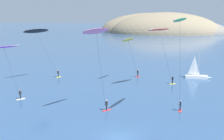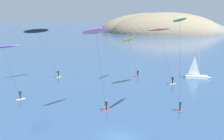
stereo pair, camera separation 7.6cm
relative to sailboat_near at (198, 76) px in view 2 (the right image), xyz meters
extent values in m
plane|color=#2D4C75|center=(-16.54, -31.63, -0.64)|extent=(600.00, 600.00, 0.00)
ellipsoid|color=#84755B|center=(2.07, 135.72, -0.64)|extent=(57.68, 43.72, 19.43)
ellipsoid|color=#84755B|center=(1.39, 147.29, -0.64)|extent=(76.74, 55.46, 26.79)
ellipsoid|color=#84755B|center=(8.76, 130.46, -0.64)|extent=(74.04, 44.73, 27.76)
ellipsoid|color=slate|center=(13.85, 136.32, -0.64)|extent=(76.79, 50.60, 20.01)
cube|color=white|center=(-0.30, 0.05, -0.29)|extent=(4.96, 2.14, 0.70)
cone|color=white|center=(2.07, -0.33, -0.29)|extent=(2.24, 1.00, 0.67)
cylinder|color=#B2B2B7|center=(-0.01, 0.00, 2.56)|extent=(0.12, 0.12, 5.00)
pyramid|color=white|center=(-0.89, 0.14, 2.38)|extent=(1.79, 0.36, 4.25)
cylinder|color=#A5A5AD|center=(-0.89, 0.14, 0.31)|extent=(1.79, 0.36, 0.08)
cube|color=red|center=(-18.91, -22.02, -0.60)|extent=(1.40, 1.28, 0.08)
cylinder|color=black|center=(-18.91, -22.02, -0.16)|extent=(0.22, 0.22, 0.80)
cube|color=black|center=(-18.91, -22.02, 0.54)|extent=(0.37, 0.39, 0.60)
sphere|color=beige|center=(-18.91, -22.02, 0.96)|extent=(0.22, 0.22, 0.22)
cylinder|color=black|center=(-19.13, -22.30, 0.42)|extent=(0.46, 0.37, 0.04)
ellipsoid|color=pink|center=(-20.18, -23.67, 11.63)|extent=(4.21, 4.93, 1.05)
cylinder|color=#14895B|center=(-20.18, -23.67, 11.68)|extent=(3.16, 4.03, 0.16)
cylinder|color=#333338|center=(-19.65, -22.99, 5.97)|extent=(1.09, 1.40, 11.11)
cube|color=red|center=(-7.64, -21.48, -0.60)|extent=(0.81, 1.55, 0.08)
cylinder|color=#192338|center=(-7.64, -21.48, -0.16)|extent=(0.22, 0.22, 0.80)
cube|color=#192338|center=(-7.64, -21.48, 0.54)|extent=(0.32, 0.39, 0.60)
sphere|color=tan|center=(-7.64, -21.48, 0.96)|extent=(0.22, 0.22, 0.22)
cylinder|color=black|center=(-7.79, -21.80, 0.42)|extent=(0.52, 0.26, 0.04)
ellipsoid|color=green|center=(-8.75, -23.97, 13.19)|extent=(3.49, 6.12, 0.72)
cylinder|color=#D660B7|center=(-8.75, -23.97, 13.24)|extent=(2.53, 5.47, 0.16)
cylinder|color=#333338|center=(-8.27, -22.89, 6.76)|extent=(0.99, 2.20, 12.68)
cube|color=yellow|center=(-31.80, -0.85, -0.60)|extent=(1.09, 1.50, 0.08)
cylinder|color=black|center=(-31.80, -0.85, -0.16)|extent=(0.22, 0.22, 0.80)
cube|color=black|center=(-31.80, -0.85, 0.54)|extent=(0.38, 0.39, 0.60)
sphere|color=tan|center=(-31.80, -0.85, 0.96)|extent=(0.22, 0.22, 0.22)
cylinder|color=black|center=(-32.03, -1.11, 0.42)|extent=(0.44, 0.40, 0.04)
ellipsoid|color=black|center=(-35.14, -4.59, 10.20)|extent=(5.06, 5.41, 1.09)
cylinder|color=white|center=(-35.14, -4.59, 10.25)|extent=(3.88, 4.31, 0.16)
cylinder|color=#333338|center=(-33.59, -2.85, 5.26)|extent=(3.14, 3.51, 9.70)
cube|color=silver|center=(-34.26, -17.39, -0.60)|extent=(1.41, 1.27, 0.08)
cylinder|color=black|center=(-34.26, -17.39, -0.16)|extent=(0.22, 0.22, 0.80)
cube|color=black|center=(-34.26, -17.39, 0.54)|extent=(0.37, 0.39, 0.60)
sphere|color=#9E7051|center=(-34.26, -17.39, 0.96)|extent=(0.22, 0.22, 0.22)
cylinder|color=black|center=(-34.49, -17.66, 0.42)|extent=(0.45, 0.38, 0.04)
ellipsoid|color=purple|center=(-35.72, -19.14, 8.66)|extent=(4.56, 5.17, 0.51)
cylinder|color=#7ACC42|center=(-35.72, -19.14, 8.71)|extent=(3.64, 4.33, 0.16)
cylinder|color=#333338|center=(-35.10, -18.40, 4.49)|extent=(1.26, 1.51, 8.15)
cube|color=red|center=(-13.51, 0.74, -0.60)|extent=(1.23, 1.44, 0.08)
cylinder|color=black|center=(-13.51, 0.74, -0.16)|extent=(0.22, 0.22, 0.80)
cube|color=black|center=(-13.51, 0.74, 0.54)|extent=(0.34, 0.39, 0.60)
sphere|color=tan|center=(-13.51, 0.74, 0.96)|extent=(0.22, 0.22, 0.22)
cylinder|color=black|center=(-13.68, 0.43, 0.42)|extent=(0.50, 0.30, 0.04)
ellipsoid|color=yellow|center=(-15.82, -3.49, 8.36)|extent=(3.36, 4.70, 0.96)
cylinder|color=#1432E0|center=(-15.82, -3.49, 8.41)|extent=(2.26, 3.96, 0.16)
cylinder|color=#333338|center=(-14.75, -1.53, 4.34)|extent=(2.17, 3.96, 7.86)
cube|color=yellow|center=(-6.45, -5.39, -0.60)|extent=(1.51, 1.07, 0.08)
cylinder|color=black|center=(-6.45, -5.39, -0.16)|extent=(0.22, 0.22, 0.80)
cube|color=black|center=(-6.45, -5.39, 0.54)|extent=(0.39, 0.38, 0.60)
sphere|color=#9E7051|center=(-6.45, -5.39, 0.96)|extent=(0.22, 0.22, 0.22)
cylinder|color=black|center=(-6.71, -5.62, 0.42)|extent=(0.40, 0.43, 0.04)
ellipsoid|color=red|center=(-9.95, -8.56, 10.86)|extent=(5.28, 4.97, 0.59)
cylinder|color=#23D6DB|center=(-9.95, -8.56, 10.91)|extent=(4.24, 3.86, 0.16)
cylinder|color=#333338|center=(-8.33, -7.09, 5.59)|extent=(3.28, 2.97, 10.35)
camera|label=1|loc=(-15.52, -62.80, 14.47)|focal=45.00mm
camera|label=2|loc=(-15.45, -62.80, 14.47)|focal=45.00mm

